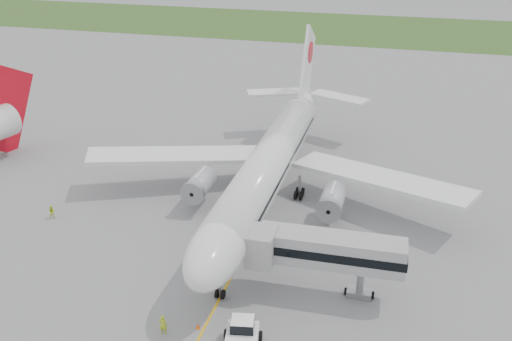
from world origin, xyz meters
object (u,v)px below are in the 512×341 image
(pushback_tug, at_px, (242,340))
(ground_crew_near, at_px, (163,324))
(airliner, at_px, (271,161))
(jet_bridge, at_px, (321,250))

(pushback_tug, height_order, ground_crew_near, pushback_tug)
(airliner, bearing_deg, jet_bridge, -62.35)
(airliner, bearing_deg, ground_crew_near, -96.97)
(ground_crew_near, bearing_deg, airliner, -108.92)
(airliner, xyz_separation_m, ground_crew_near, (-3.16, -25.81, -4.71))
(pushback_tug, distance_m, ground_crew_near, 7.10)
(airliner, distance_m, ground_crew_near, 26.43)
(pushback_tug, xyz_separation_m, jet_bridge, (4.91, 9.16, 3.80))
(pushback_tug, relative_size, ground_crew_near, 2.71)
(pushback_tug, bearing_deg, jet_bridge, 51.40)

